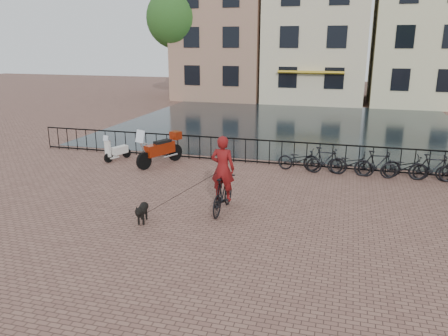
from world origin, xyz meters
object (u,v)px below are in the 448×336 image
(cyclist, at_px, (223,179))
(scooter, at_px, (117,146))
(dog, at_px, (142,212))
(motorcycle, at_px, (160,145))

(cyclist, xyz_separation_m, scooter, (-5.93, 4.44, -0.43))
(scooter, bearing_deg, dog, -35.05)
(motorcycle, bearing_deg, scooter, -163.14)
(cyclist, xyz_separation_m, dog, (-1.93, -1.36, -0.72))
(cyclist, relative_size, scooter, 2.03)
(cyclist, bearing_deg, motorcycle, -46.86)
(cyclist, distance_m, dog, 2.47)
(cyclist, height_order, scooter, cyclist)
(dog, relative_size, scooter, 0.69)
(dog, xyz_separation_m, scooter, (-4.00, 5.80, 0.30))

